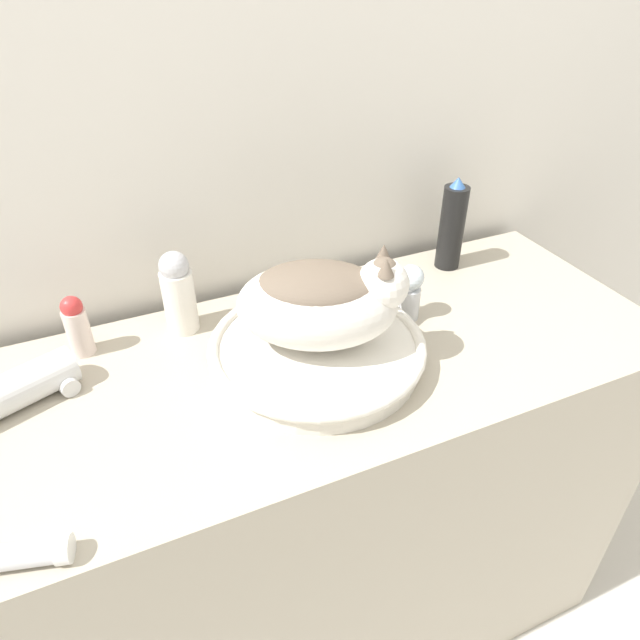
{
  "coord_description": "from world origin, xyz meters",
  "views": [
    {
      "loc": [
        -0.36,
        -0.48,
        1.55
      ],
      "look_at": [
        -0.04,
        0.24,
        0.99
      ],
      "focal_mm": 32.0,
      "sensor_mm": 36.0,
      "label": 1
    }
  ],
  "objects_px": {
    "cream_tube": "(19,555)",
    "hairspray_can_black": "(452,226)",
    "cat": "(322,300)",
    "hair_dryer": "(23,387)",
    "deodorant_stick": "(77,326)",
    "faucet": "(407,289)",
    "lotion_bottle_white": "(178,292)"
  },
  "relations": [
    {
      "from": "deodorant_stick",
      "to": "cream_tube",
      "type": "relative_size",
      "value": 0.9
    },
    {
      "from": "lotion_bottle_white",
      "to": "cream_tube",
      "type": "relative_size",
      "value": 1.26
    },
    {
      "from": "hair_dryer",
      "to": "faucet",
      "type": "bearing_deg",
      "value": 154.71
    },
    {
      "from": "deodorant_stick",
      "to": "hair_dryer",
      "type": "distance_m",
      "value": 0.14
    },
    {
      "from": "deodorant_stick",
      "to": "lotion_bottle_white",
      "type": "xyz_separation_m",
      "value": [
        0.19,
        0.0,
        0.02
      ]
    },
    {
      "from": "faucet",
      "to": "hairspray_can_black",
      "type": "bearing_deg",
      "value": -158.19
    },
    {
      "from": "deodorant_stick",
      "to": "hairspray_can_black",
      "type": "xyz_separation_m",
      "value": [
        0.8,
        0.0,
        0.04
      ]
    },
    {
      "from": "lotion_bottle_white",
      "to": "hairspray_can_black",
      "type": "relative_size",
      "value": 0.79
    },
    {
      "from": "deodorant_stick",
      "to": "hair_dryer",
      "type": "xyz_separation_m",
      "value": [
        -0.1,
        -0.1,
        -0.03
      ]
    },
    {
      "from": "cat",
      "to": "hairspray_can_black",
      "type": "xyz_separation_m",
      "value": [
        0.41,
        0.2,
        -0.03
      ]
    },
    {
      "from": "cream_tube",
      "to": "hairspray_can_black",
      "type": "bearing_deg",
      "value": 24.52
    },
    {
      "from": "cat",
      "to": "lotion_bottle_white",
      "type": "relative_size",
      "value": 1.99
    },
    {
      "from": "faucet",
      "to": "cream_tube",
      "type": "bearing_deg",
      "value": 6.55
    },
    {
      "from": "deodorant_stick",
      "to": "hairspray_can_black",
      "type": "bearing_deg",
      "value": 0.0
    },
    {
      "from": "faucet",
      "to": "deodorant_stick",
      "type": "height_order",
      "value": "faucet"
    },
    {
      "from": "faucet",
      "to": "deodorant_stick",
      "type": "relative_size",
      "value": 1.12
    },
    {
      "from": "cat",
      "to": "hairspray_can_black",
      "type": "distance_m",
      "value": 0.46
    },
    {
      "from": "faucet",
      "to": "deodorant_stick",
      "type": "xyz_separation_m",
      "value": [
        -0.59,
        0.15,
        -0.01
      ]
    },
    {
      "from": "cat",
      "to": "hair_dryer",
      "type": "xyz_separation_m",
      "value": [
        -0.49,
        0.1,
        -0.1
      ]
    },
    {
      "from": "faucet",
      "to": "hairspray_can_black",
      "type": "height_order",
      "value": "hairspray_can_black"
    },
    {
      "from": "deodorant_stick",
      "to": "hairspray_can_black",
      "type": "height_order",
      "value": "hairspray_can_black"
    },
    {
      "from": "faucet",
      "to": "lotion_bottle_white",
      "type": "distance_m",
      "value": 0.44
    },
    {
      "from": "deodorant_stick",
      "to": "lotion_bottle_white",
      "type": "height_order",
      "value": "lotion_bottle_white"
    },
    {
      "from": "cat",
      "to": "faucet",
      "type": "height_order",
      "value": "cat"
    },
    {
      "from": "deodorant_stick",
      "to": "cream_tube",
      "type": "height_order",
      "value": "deodorant_stick"
    },
    {
      "from": "cream_tube",
      "to": "faucet",
      "type": "bearing_deg",
      "value": 20.73
    },
    {
      "from": "faucet",
      "to": "cat",
      "type": "bearing_deg",
      "value": 1.11
    },
    {
      "from": "cat",
      "to": "hairspray_can_black",
      "type": "bearing_deg",
      "value": 50.96
    },
    {
      "from": "hairspray_can_black",
      "to": "deodorant_stick",
      "type": "bearing_deg",
      "value": -180.0
    },
    {
      "from": "cat",
      "to": "hair_dryer",
      "type": "relative_size",
      "value": 1.67
    },
    {
      "from": "lotion_bottle_white",
      "to": "cream_tube",
      "type": "distance_m",
      "value": 0.51
    },
    {
      "from": "faucet",
      "to": "lotion_bottle_white",
      "type": "relative_size",
      "value": 0.8
    }
  ]
}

